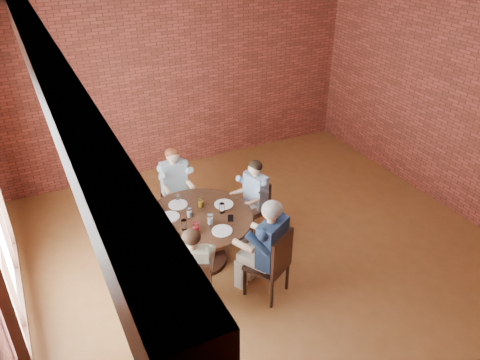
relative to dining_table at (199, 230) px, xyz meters
name	(u,v)px	position (x,y,z in m)	size (l,w,h in m)	color
floor	(280,268)	(0.90, -0.63, -0.53)	(7.00, 7.00, 0.00)	brown
ceiling	(294,8)	(0.90, -0.63, 2.87)	(7.00, 7.00, 0.00)	beige
wall_back	(182,76)	(0.90, 2.87, 1.17)	(7.00, 7.00, 0.00)	maroon
wall_right	(476,112)	(4.15, -0.63, 1.17)	(7.00, 7.00, 0.00)	maroon
ceiling_beam	(38,50)	(-1.55, -0.63, 2.74)	(0.22, 6.90, 0.26)	black
dining_table	(199,230)	(0.00, 0.00, 0.00)	(1.44, 1.44, 0.75)	black
chair_a	(256,205)	(1.00, 0.25, -0.05)	(0.45, 0.45, 0.88)	black
diner_a	(253,200)	(0.93, 0.23, 0.08)	(0.46, 0.57, 1.23)	#4373B0
chair_b	(175,193)	(0.04, 1.10, -0.04)	(0.41, 0.41, 0.90)	black
diner_b	(176,187)	(0.04, 1.03, 0.10)	(0.49, 0.60, 1.27)	#8DA3B3
chair_c	(115,241)	(-1.06, 0.30, -0.02)	(0.54, 0.54, 0.95)	black
diner_c	(121,230)	(-0.98, 0.27, 0.15)	(0.54, 0.66, 1.35)	brown
chair_d	(194,287)	(-0.45, -0.94, -0.04)	(0.52, 0.52, 0.90)	black
diner_d	(194,273)	(-0.42, -0.87, 0.10)	(0.48, 0.60, 1.26)	#BDAB94
chair_e	(273,263)	(0.56, -1.01, -0.01)	(0.61, 0.61, 0.96)	black
diner_e	(267,249)	(0.51, -0.93, 0.16)	(0.56, 0.69, 1.38)	#1B2C4C
plate_a	(224,204)	(0.42, 0.11, 0.23)	(0.26, 0.26, 0.01)	white
plate_b	(178,205)	(-0.15, 0.38, 0.23)	(0.26, 0.26, 0.01)	white
plate_c	(170,217)	(-0.35, 0.16, 0.23)	(0.26, 0.26, 0.01)	white
plate_d	(222,231)	(0.14, -0.43, 0.23)	(0.26, 0.26, 0.01)	white
glass_a	(222,208)	(0.32, -0.05, 0.29)	(0.07, 0.07, 0.14)	white
glass_b	(201,202)	(0.12, 0.21, 0.29)	(0.07, 0.07, 0.14)	white
glass_c	(178,200)	(-0.14, 0.39, 0.29)	(0.07, 0.07, 0.14)	white
glass_d	(189,212)	(-0.11, 0.05, 0.29)	(0.07, 0.07, 0.14)	white
glass_e	(184,225)	(-0.27, -0.18, 0.29)	(0.07, 0.07, 0.14)	white
glass_f	(196,228)	(-0.16, -0.31, 0.29)	(0.07, 0.07, 0.14)	white
glass_g	(210,219)	(0.07, -0.22, 0.29)	(0.07, 0.07, 0.14)	white
smartphone	(231,218)	(0.36, -0.23, 0.23)	(0.07, 0.15, 0.01)	black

